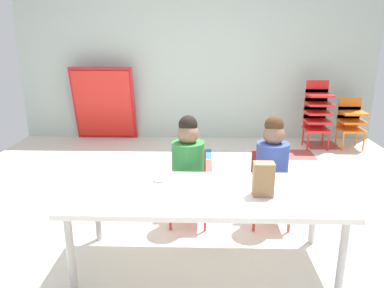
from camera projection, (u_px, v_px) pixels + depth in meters
ground_plane at (192, 219)px, 3.24m from camera, size 5.21×5.35×0.02m
back_wall at (197, 55)px, 5.44m from camera, size 5.21×0.10×2.46m
craft_table at (205, 198)px, 2.46m from camera, size 1.79×0.72×0.54m
seated_child_near_camera at (188, 160)px, 3.01m from camera, size 0.33×0.33×0.92m
seated_child_middle_seat at (272, 161)px, 2.99m from camera, size 0.33×0.33×0.92m
kid_chair_red_stack at (317, 111)px, 5.12m from camera, size 0.32×0.30×0.92m
kid_chair_orange_stack at (351, 120)px, 5.14m from camera, size 0.32×0.30×0.68m
folded_activity_table at (104, 104)px, 5.48m from camera, size 0.90×0.29×1.09m
paper_bag_brown at (263, 179)px, 2.36m from camera, size 0.13×0.09×0.22m
paper_plate_near_edge at (159, 181)px, 2.61m from camera, size 0.18×0.18×0.01m
paper_plate_center_table at (201, 196)px, 2.37m from camera, size 0.18×0.18×0.01m
donut_powdered_on_plate at (159, 179)px, 2.60m from camera, size 0.10×0.10×0.03m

